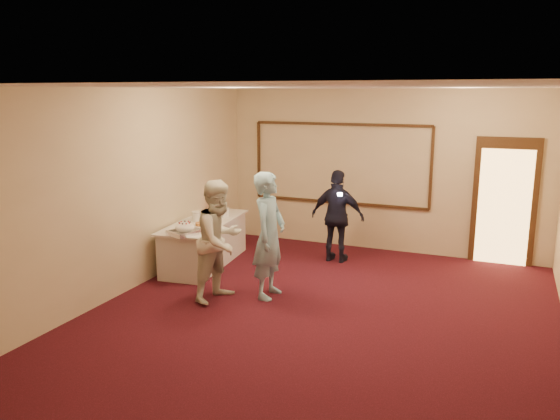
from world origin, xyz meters
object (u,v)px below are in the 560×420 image
object	(u,v)px
guest	(338,216)
plate_stack_b	(225,213)
buffet_table	(205,243)
plate_stack_a	(198,216)
cupcake_stand	(216,202)
woman	(220,241)
man	(269,235)
tart	(202,224)
pavlova_tray	(185,229)

from	to	relation	value
guest	plate_stack_b	bearing A→B (deg)	21.04
buffet_table	plate_stack_a	bearing A→B (deg)	-161.28
cupcake_stand	plate_stack_b	world-z (taller)	cupcake_stand
plate_stack_a	woman	world-z (taller)	woman
plate_stack_b	man	size ratio (longest dim) A/B	0.10
plate_stack_a	tart	distance (m)	0.37
pavlova_tray	tart	xyz separation A→B (m)	(-0.03, 0.58, -0.06)
tart	pavlova_tray	bearing A→B (deg)	-86.76
buffet_table	cupcake_stand	xyz separation A→B (m)	(-0.22, 0.82, 0.54)
plate_stack_a	man	bearing A→B (deg)	-27.77
cupcake_stand	woman	distance (m)	2.49
man	tart	bearing A→B (deg)	65.43
buffet_table	pavlova_tray	bearing A→B (deg)	-78.63
pavlova_tray	guest	xyz separation A→B (m)	(1.88, 1.94, -0.04)
plate_stack_b	tart	distance (m)	0.73
man	woman	bearing A→B (deg)	120.15
plate_stack_a	man	distance (m)	1.98
buffet_table	pavlova_tray	distance (m)	1.01
plate_stack_b	woman	size ratio (longest dim) A/B	0.11
tart	woman	bearing A→B (deg)	-48.82
plate_stack_a	cupcake_stand	bearing A→B (deg)	97.88
plate_stack_a	plate_stack_b	size ratio (longest dim) A/B	1.08
guest	plate_stack_a	bearing A→B (deg)	29.44
plate_stack_b	tart	size ratio (longest dim) A/B	0.69
buffet_table	guest	distance (m)	2.36
man	guest	distance (m)	2.06
cupcake_stand	guest	world-z (taller)	guest
guest	man	bearing A→B (deg)	80.94
pavlova_tray	cupcake_stand	xyz separation A→B (m)	(-0.40, 1.71, 0.08)
buffet_table	woman	xyz separation A→B (m)	(1.04, -1.32, 0.48)
buffet_table	man	size ratio (longest dim) A/B	1.21
buffet_table	man	world-z (taller)	man
buffet_table	plate_stack_b	bearing A→B (deg)	68.57
buffet_table	pavlova_tray	world-z (taller)	pavlova_tray
buffet_table	plate_stack_a	distance (m)	0.48
pavlova_tray	cupcake_stand	size ratio (longest dim) A/B	1.29
plate_stack_a	tart	bearing A→B (deg)	-47.02
buffet_table	cupcake_stand	distance (m)	1.01
plate_stack_b	tart	bearing A→B (deg)	-91.81
buffet_table	tart	bearing A→B (deg)	-64.43
cupcake_stand	plate_stack_a	xyz separation A→B (m)	(0.12, -0.86, -0.08)
tart	woman	size ratio (longest dim) A/B	0.15
woman	pavlova_tray	bearing A→B (deg)	75.82
buffet_table	cupcake_stand	world-z (taller)	cupcake_stand
pavlova_tray	cupcake_stand	world-z (taller)	cupcake_stand
cupcake_stand	man	distance (m)	2.58
buffet_table	woman	bearing A→B (deg)	-51.91
pavlova_tray	tart	size ratio (longest dim) A/B	2.18
plate_stack_b	guest	size ratio (longest dim) A/B	0.11
cupcake_stand	man	world-z (taller)	man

